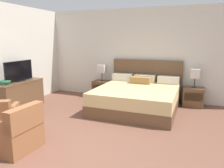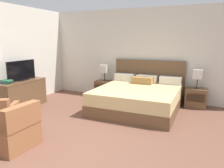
# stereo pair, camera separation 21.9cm
# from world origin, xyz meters

# --- Properties ---
(ground_plane) EXTENTS (11.42, 11.42, 0.00)m
(ground_plane) POSITION_xyz_m (0.00, 0.00, 0.00)
(ground_plane) COLOR brown
(wall_back) EXTENTS (6.82, 0.06, 2.66)m
(wall_back) POSITION_xyz_m (0.00, 3.84, 1.33)
(wall_back) COLOR silver
(wall_back) RESTS_ON ground
(wall_left) EXTENTS (0.06, 5.61, 2.66)m
(wall_left) POSITION_xyz_m (-2.84, 1.60, 1.33)
(wall_left) COLOR silver
(wall_left) RESTS_ON ground
(bed) EXTENTS (2.04, 2.13, 1.18)m
(bed) POSITION_xyz_m (0.32, 2.77, 0.32)
(bed) COLOR brown
(bed) RESTS_ON ground
(nightstand_left) EXTENTS (0.53, 0.41, 0.51)m
(nightstand_left) POSITION_xyz_m (-1.02, 3.54, 0.25)
(nightstand_left) COLOR brown
(nightstand_left) RESTS_ON ground
(nightstand_right) EXTENTS (0.53, 0.41, 0.51)m
(nightstand_right) POSITION_xyz_m (1.66, 3.54, 0.25)
(nightstand_right) COLOR brown
(nightstand_right) RESTS_ON ground
(table_lamp_left) EXTENTS (0.23, 0.23, 0.50)m
(table_lamp_left) POSITION_xyz_m (-1.02, 3.54, 0.88)
(table_lamp_left) COLOR #332D28
(table_lamp_left) RESTS_ON nightstand_left
(table_lamp_right) EXTENTS (0.23, 0.23, 0.50)m
(table_lamp_right) POSITION_xyz_m (1.66, 3.54, 0.88)
(table_lamp_right) COLOR #332D28
(table_lamp_right) RESTS_ON nightstand_right
(dresser) EXTENTS (0.53, 1.32, 0.72)m
(dresser) POSITION_xyz_m (-2.52, 1.68, 0.37)
(dresser) COLOR brown
(dresser) RESTS_ON ground
(tv) EXTENTS (0.18, 0.90, 0.52)m
(tv) POSITION_xyz_m (-2.52, 1.73, 0.97)
(tv) COLOR black
(tv) RESTS_ON dresser
(book_red_cover) EXTENTS (0.18, 0.17, 0.03)m
(book_red_cover) POSITION_xyz_m (-2.54, 1.25, 0.73)
(book_red_cover) COLOR #2D7042
(book_red_cover) RESTS_ON dresser
(book_blue_cover) EXTENTS (0.23, 0.23, 0.03)m
(book_blue_cover) POSITION_xyz_m (-2.53, 1.25, 0.76)
(book_blue_cover) COLOR #234C8E
(book_blue_cover) RESTS_ON book_red_cover
(book_small_top) EXTENTS (0.26, 0.17, 0.03)m
(book_small_top) POSITION_xyz_m (-2.53, 1.25, 0.79)
(book_small_top) COLOR #2D7042
(book_small_top) RESTS_ON book_blue_cover
(armchair_companion) EXTENTS (0.71, 0.70, 0.76)m
(armchair_companion) POSITION_xyz_m (-0.96, -0.03, 0.28)
(armchair_companion) COLOR #935B38
(armchair_companion) RESTS_ON ground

